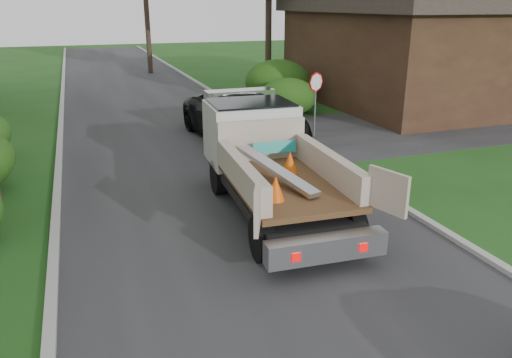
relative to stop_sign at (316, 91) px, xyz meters
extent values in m
plane|color=#1B4614|center=(-5.20, -9.00, -1.78)|extent=(120.00, 120.00, 0.00)
cube|color=#28282B|center=(-5.20, 1.00, -1.77)|extent=(8.00, 90.00, 0.02)
cube|color=#28282B|center=(6.80, 0.00, -1.77)|extent=(16.00, 7.00, 0.02)
cube|color=#9E9E99|center=(-9.30, 1.00, -1.72)|extent=(0.20, 90.00, 0.12)
cube|color=#9E9E99|center=(-1.10, 1.00, -1.72)|extent=(0.20, 90.00, 0.12)
cylinder|color=slate|center=(0.00, 0.00, -0.78)|extent=(0.06, 0.06, 2.00)
cylinder|color=#B20A0A|center=(0.00, 0.00, 0.32)|extent=(0.71, 0.32, 0.76)
cube|color=#362016|center=(7.80, 5.00, 0.47)|extent=(9.00, 12.00, 4.50)
ellipsoid|color=#17440F|center=(0.60, 4.00, -0.93)|extent=(2.60, 2.60, 1.70)
ellipsoid|color=#17440F|center=(1.30, 7.00, -0.67)|extent=(3.38, 3.38, 2.21)
cylinder|color=#2D2119|center=(2.30, 11.00, 2.47)|extent=(0.36, 0.36, 8.50)
cylinder|color=black|center=(-5.15, -4.71, -1.31)|extent=(0.36, 0.95, 0.93)
cylinder|color=black|center=(-3.18, -4.82, -1.31)|extent=(0.36, 0.95, 0.93)
cylinder|color=black|center=(-5.36, -8.64, -1.31)|extent=(0.36, 0.95, 0.93)
cylinder|color=black|center=(-3.39, -8.75, -1.31)|extent=(0.36, 0.95, 0.93)
cube|color=black|center=(-4.26, -6.63, -1.13)|extent=(2.39, 6.11, 0.25)
cube|color=silver|center=(-4.15, -4.46, -0.22)|extent=(2.38, 1.98, 1.61)
cube|color=black|center=(-4.15, -4.46, 0.35)|extent=(2.21, 1.82, 0.57)
cube|color=#472D19|center=(-4.30, -7.35, -0.74)|extent=(2.48, 3.85, 0.12)
cube|color=beige|center=(-4.20, -5.49, -0.17)|extent=(2.28, 0.23, 1.04)
cube|color=beige|center=(-5.34, -7.30, -0.38)|extent=(0.45, 3.53, 0.62)
cube|color=beige|center=(-3.27, -7.41, -0.38)|extent=(0.45, 3.53, 0.62)
cube|color=silver|center=(-4.42, -9.58, -1.21)|extent=(2.40, 0.49, 0.47)
cube|color=#B20505|center=(-5.10, -9.73, -1.21)|extent=(0.17, 0.05, 0.17)
cube|color=#B20505|center=(-3.76, -9.80, -1.21)|extent=(0.17, 0.05, 0.17)
cube|color=beige|center=(-5.71, -9.35, -0.27)|extent=(0.44, 0.89, 0.83)
cube|color=beige|center=(-3.12, -9.49, -0.27)|extent=(0.35, 0.92, 0.83)
cube|color=silver|center=(-4.50, -7.24, -0.39)|extent=(0.99, 2.67, 0.48)
cone|color=#F2590A|center=(-4.92, -8.25, -0.42)|extent=(0.39, 0.39, 0.52)
cone|color=#F2590A|center=(-3.96, -6.75, -0.42)|extent=(0.39, 0.39, 0.52)
cube|color=#148C84|center=(-3.96, -5.76, -0.32)|extent=(1.14, 0.16, 0.29)
imported|color=black|center=(-2.80, 0.25, -0.87)|extent=(3.52, 6.76, 1.82)
camera|label=1|loc=(-8.47, -17.00, 3.10)|focal=35.00mm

